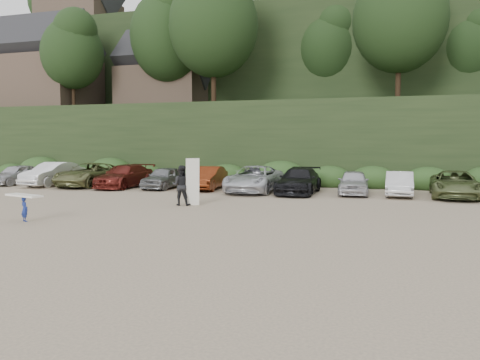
% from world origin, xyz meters
% --- Properties ---
extents(ground, '(120.00, 120.00, 0.00)m').
position_xyz_m(ground, '(0.00, 0.00, 0.00)').
color(ground, tan).
rests_on(ground, ground).
extents(hillside_backdrop, '(90.00, 41.50, 28.00)m').
position_xyz_m(hillside_backdrop, '(-0.26, 35.93, 11.22)').
color(hillside_backdrop, black).
rests_on(hillside_backdrop, ground).
extents(parked_cars, '(36.76, 6.00, 1.64)m').
position_xyz_m(parked_cars, '(0.33, 9.96, 0.76)').
color(parked_cars, '#B0B0B5').
rests_on(parked_cars, ground).
extents(child_surfer, '(1.81, 0.93, 1.05)m').
position_xyz_m(child_surfer, '(-4.90, -2.90, 0.71)').
color(child_surfer, navy).
rests_on(child_surfer, ground).
extents(adult_surfer, '(1.42, 0.84, 2.27)m').
position_xyz_m(adult_surfer, '(-0.97, 3.06, 0.98)').
color(adult_surfer, black).
rests_on(adult_surfer, ground).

